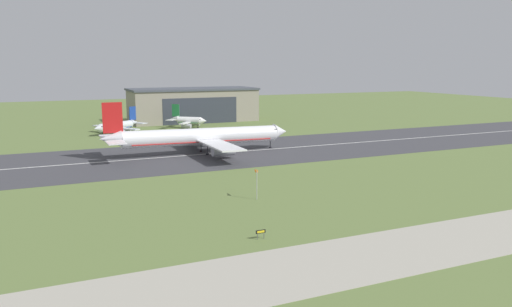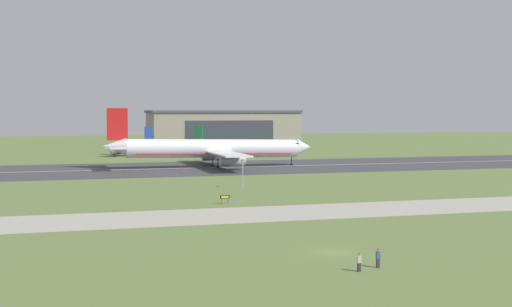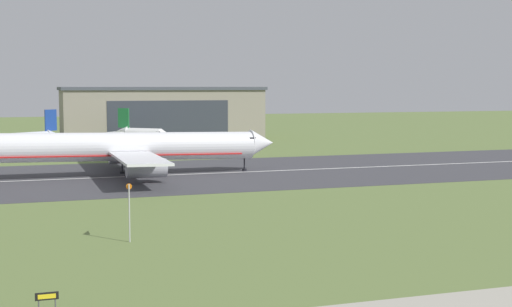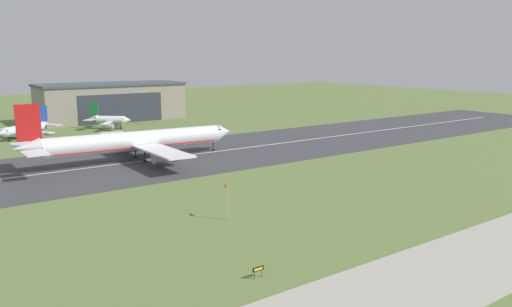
# 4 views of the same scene
# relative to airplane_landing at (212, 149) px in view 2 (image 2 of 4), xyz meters

# --- Properties ---
(ground_plane) EXTENTS (620.54, 620.54, 0.00)m
(ground_plane) POSITION_rel_airplane_landing_xyz_m (-12.95, -59.08, -4.99)
(ground_plane) COLOR olive
(runway_strip) EXTENTS (380.54, 46.65, 0.06)m
(runway_strip) POSITION_rel_airplane_landing_xyz_m (-12.95, -1.62, -4.96)
(runway_strip) COLOR #3D3D42
(runway_strip) RESTS_ON ground_plane
(runway_centreline) EXTENTS (342.49, 0.70, 0.01)m
(runway_centreline) POSITION_rel_airplane_landing_xyz_m (-12.95, -1.62, -4.92)
(runway_centreline) COLOR silver
(runway_centreline) RESTS_ON runway_strip
(taxiway_road) EXTENTS (285.41, 15.29, 0.05)m
(taxiway_road) POSITION_rel_airplane_landing_xyz_m (-12.95, -86.55, -4.96)
(taxiway_road) COLOR #A8A393
(taxiway_road) RESTS_ON ground_plane
(hangar_building) EXTENTS (58.15, 23.68, 15.34)m
(hangar_building) POSITION_rel_airplane_landing_xyz_m (23.22, 83.93, 2.71)
(hangar_building) COLOR gray
(hangar_building) RESTS_ON ground_plane
(airplane_landing) EXTENTS (57.65, 46.21, 16.01)m
(airplane_landing) POSITION_rel_airplane_landing_xyz_m (0.00, 0.00, 0.00)
(airplane_landing) COLOR white
(airplane_landing) RESTS_ON ground_plane
(airplane_parked_west) EXTENTS (16.75, 17.30, 9.86)m
(airplane_parked_west) POSITION_rel_airplane_landing_xyz_m (13.67, 59.05, -1.82)
(airplane_parked_west) COLOR white
(airplane_parked_west) RESTS_ON ground_plane
(airplane_parked_east) EXTENTS (21.77, 21.81, 9.82)m
(airplane_parked_east) POSITION_rel_airplane_landing_xyz_m (-16.22, 54.36, -2.10)
(airplane_parked_east) COLOR silver
(airplane_parked_east) RESTS_ON ground_plane
(windsock_pole) EXTENTS (0.98, 2.32, 5.94)m
(windsock_pole) POSITION_rel_airplane_landing_xyz_m (-5.82, -52.38, 0.29)
(windsock_pole) COLOR #B7B7BC
(windsock_pole) RESTS_ON ground_plane
(runway_sign) EXTENTS (1.59, 0.13, 1.45)m
(runway_sign) POSITION_rel_airplane_landing_xyz_m (-14.72, -74.17, -3.91)
(runway_sign) COLOR #4C4C51
(runway_sign) RESTS_ON ground_plane
(spectator_left) EXTENTS (0.40, 0.24, 1.77)m
(spectator_left) POSITION_rel_airplane_landing_xyz_m (-14.06, -125.57, -4.06)
(spectator_left) COLOR #282B38
(spectator_left) RESTS_ON ground_plane
(spectator_right) EXTENTS (0.40, 0.24, 1.88)m
(spectator_right) POSITION_rel_airplane_landing_xyz_m (-11.58, -124.58, -3.98)
(spectator_right) COLOR #282B38
(spectator_right) RESTS_ON ground_plane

